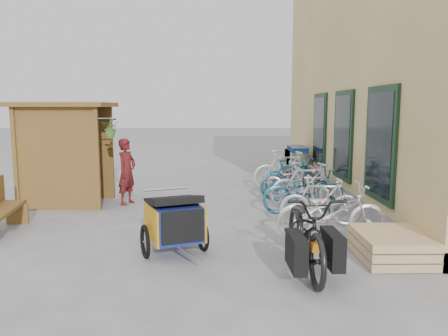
{
  "coord_description": "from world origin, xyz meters",
  "views": [
    {
      "loc": [
        0.37,
        -7.75,
        2.3
      ],
      "look_at": [
        0.5,
        1.5,
        1.0
      ],
      "focal_mm": 35.0,
      "sensor_mm": 36.0,
      "label": 1
    }
  ],
  "objects_px": {
    "kiosk": "(62,139)",
    "bike_0": "(332,212)",
    "bike_1": "(321,201)",
    "bike_3": "(307,184)",
    "child_trailer": "(174,219)",
    "bike_5": "(291,179)",
    "person_kiosk": "(127,172)",
    "bike_6": "(293,174)",
    "bike_4": "(296,182)",
    "pallet_stack": "(391,246)",
    "bike_7": "(286,170)",
    "shopping_carts": "(295,157)",
    "bike_2": "(305,191)",
    "cargo_bike": "(307,231)"
  },
  "relations": [
    {
      "from": "cargo_bike",
      "to": "person_kiosk",
      "type": "bearing_deg",
      "value": 127.11
    },
    {
      "from": "cargo_bike",
      "to": "bike_4",
      "type": "height_order",
      "value": "cargo_bike"
    },
    {
      "from": "person_kiosk",
      "to": "bike_3",
      "type": "relative_size",
      "value": 0.89
    },
    {
      "from": "bike_3",
      "to": "bike_7",
      "type": "bearing_deg",
      "value": -6.59
    },
    {
      "from": "pallet_stack",
      "to": "bike_7",
      "type": "bearing_deg",
      "value": 97.25
    },
    {
      "from": "kiosk",
      "to": "bike_0",
      "type": "bearing_deg",
      "value": -27.09
    },
    {
      "from": "bike_0",
      "to": "bike_7",
      "type": "height_order",
      "value": "bike_7"
    },
    {
      "from": "child_trailer",
      "to": "person_kiosk",
      "type": "relative_size",
      "value": 1.1
    },
    {
      "from": "shopping_carts",
      "to": "cargo_bike",
      "type": "relative_size",
      "value": 0.87
    },
    {
      "from": "pallet_stack",
      "to": "bike_3",
      "type": "distance_m",
      "value": 3.58
    },
    {
      "from": "bike_7",
      "to": "person_kiosk",
      "type": "bearing_deg",
      "value": 106.5
    },
    {
      "from": "cargo_bike",
      "to": "child_trailer",
      "type": "bearing_deg",
      "value": 158.19
    },
    {
      "from": "bike_5",
      "to": "bike_4",
      "type": "bearing_deg",
      "value": -166.86
    },
    {
      "from": "kiosk",
      "to": "bike_0",
      "type": "height_order",
      "value": "kiosk"
    },
    {
      "from": "child_trailer",
      "to": "bike_1",
      "type": "distance_m",
      "value": 3.12
    },
    {
      "from": "shopping_carts",
      "to": "bike_5",
      "type": "height_order",
      "value": "shopping_carts"
    },
    {
      "from": "bike_0",
      "to": "bike_5",
      "type": "xyz_separation_m",
      "value": [
        -0.13,
        3.52,
        -0.0
      ]
    },
    {
      "from": "kiosk",
      "to": "shopping_carts",
      "type": "bearing_deg",
      "value": 35.57
    },
    {
      "from": "bike_5",
      "to": "bike_6",
      "type": "bearing_deg",
      "value": -27.84
    },
    {
      "from": "bike_1",
      "to": "bike_3",
      "type": "height_order",
      "value": "bike_3"
    },
    {
      "from": "shopping_carts",
      "to": "kiosk",
      "type": "bearing_deg",
      "value": -144.43
    },
    {
      "from": "shopping_carts",
      "to": "bike_2",
      "type": "xyz_separation_m",
      "value": [
        -0.74,
        -5.41,
        -0.1
      ]
    },
    {
      "from": "kiosk",
      "to": "child_trailer",
      "type": "relative_size",
      "value": 1.46
    },
    {
      "from": "cargo_bike",
      "to": "bike_2",
      "type": "distance_m",
      "value": 3.43
    },
    {
      "from": "bike_2",
      "to": "bike_5",
      "type": "bearing_deg",
      "value": -5.24
    },
    {
      "from": "person_kiosk",
      "to": "bike_2",
      "type": "bearing_deg",
      "value": -79.08
    },
    {
      "from": "child_trailer",
      "to": "bike_5",
      "type": "distance_m",
      "value": 4.91
    },
    {
      "from": "bike_4",
      "to": "child_trailer",
      "type": "bearing_deg",
      "value": 152.39
    },
    {
      "from": "pallet_stack",
      "to": "bike_1",
      "type": "distance_m",
      "value": 2.02
    },
    {
      "from": "kiosk",
      "to": "cargo_bike",
      "type": "relative_size",
      "value": 1.14
    },
    {
      "from": "shopping_carts",
      "to": "bike_1",
      "type": "height_order",
      "value": "shopping_carts"
    },
    {
      "from": "person_kiosk",
      "to": "bike_5",
      "type": "relative_size",
      "value": 0.94
    },
    {
      "from": "bike_1",
      "to": "kiosk",
      "type": "bearing_deg",
      "value": 74.15
    },
    {
      "from": "kiosk",
      "to": "shopping_carts",
      "type": "relative_size",
      "value": 1.3
    },
    {
      "from": "pallet_stack",
      "to": "child_trailer",
      "type": "distance_m",
      "value": 3.35
    },
    {
      "from": "bike_3",
      "to": "bike_5",
      "type": "height_order",
      "value": "bike_3"
    },
    {
      "from": "bike_2",
      "to": "bike_5",
      "type": "relative_size",
      "value": 1.13
    },
    {
      "from": "kiosk",
      "to": "bike_1",
      "type": "height_order",
      "value": "kiosk"
    },
    {
      "from": "shopping_carts",
      "to": "bike_4",
      "type": "relative_size",
      "value": 1.1
    },
    {
      "from": "shopping_carts",
      "to": "bike_1",
      "type": "xyz_separation_m",
      "value": [
        -0.63,
        -6.46,
        -0.11
      ]
    },
    {
      "from": "kiosk",
      "to": "bike_2",
      "type": "relative_size",
      "value": 1.33
    },
    {
      "from": "bike_1",
      "to": "person_kiosk",
      "type": "bearing_deg",
      "value": 67.77
    },
    {
      "from": "bike_3",
      "to": "bike_1",
      "type": "bearing_deg",
      "value": 167.65
    },
    {
      "from": "pallet_stack",
      "to": "child_trailer",
      "type": "height_order",
      "value": "child_trailer"
    },
    {
      "from": "person_kiosk",
      "to": "bike_7",
      "type": "xyz_separation_m",
      "value": [
        4.06,
        1.85,
        -0.23
      ]
    },
    {
      "from": "kiosk",
      "to": "pallet_stack",
      "type": "xyz_separation_m",
      "value": [
        6.28,
        -3.87,
        -1.34
      ]
    },
    {
      "from": "shopping_carts",
      "to": "bike_7",
      "type": "height_order",
      "value": "bike_7"
    },
    {
      "from": "bike_1",
      "to": "bike_7",
      "type": "bearing_deg",
      "value": 4.86
    },
    {
      "from": "shopping_carts",
      "to": "child_trailer",
      "type": "xyz_separation_m",
      "value": [
        -3.32,
        -8.05,
        -0.04
      ]
    },
    {
      "from": "bike_1",
      "to": "bike_6",
      "type": "height_order",
      "value": "bike_1"
    }
  ]
}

